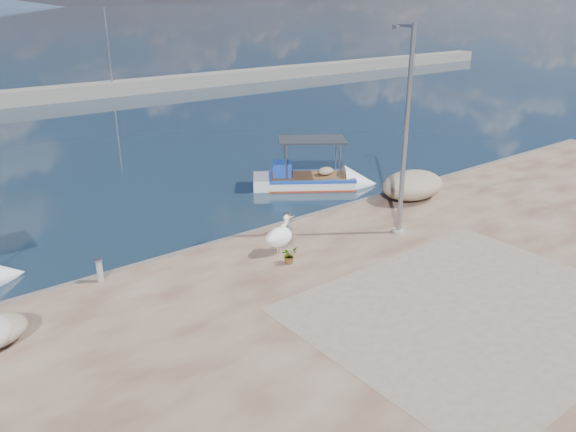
# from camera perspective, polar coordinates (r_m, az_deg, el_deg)

# --- Properties ---
(ground) EXTENTS (1400.00, 1400.00, 0.00)m
(ground) POSITION_cam_1_polar(r_m,az_deg,el_deg) (17.03, 7.92, -7.77)
(ground) COLOR #162635
(ground) RESTS_ON ground
(quay) EXTENTS (44.00, 22.00, 0.50)m
(quay) POSITION_cam_1_polar(r_m,az_deg,el_deg) (14.11, 26.18, -15.58)
(quay) COLOR #543024
(quay) RESTS_ON ground
(quay_patch) EXTENTS (9.00, 7.00, 0.01)m
(quay_patch) POSITION_cam_1_polar(r_m,az_deg,el_deg) (15.88, 18.40, -8.95)
(quay_patch) COLOR gray
(quay_patch) RESTS_ON quay
(breakwater) EXTENTS (120.00, 2.20, 7.50)m
(breakwater) POSITION_cam_1_polar(r_m,az_deg,el_deg) (51.96, -25.72, 10.79)
(breakwater) COLOR gray
(breakwater) RESTS_ON ground
(boat_right) EXTENTS (5.54, 4.60, 2.64)m
(boat_right) POSITION_cam_1_polar(r_m,az_deg,el_deg) (26.20, 2.26, 3.47)
(boat_right) COLOR white
(boat_right) RESTS_ON ground
(pelican) EXTENTS (1.28, 0.75, 1.22)m
(pelican) POSITION_cam_1_polar(r_m,az_deg,el_deg) (18.00, -0.85, -2.09)
(pelican) COLOR tan
(pelican) RESTS_ON quay
(lamp_post) EXTENTS (0.44, 0.96, 7.00)m
(lamp_post) POSITION_cam_1_polar(r_m,az_deg,el_deg) (19.16, 11.77, 7.52)
(lamp_post) COLOR gray
(lamp_post) RESTS_ON quay
(bollard_near) EXTENTS (0.25, 0.25, 0.76)m
(bollard_near) POSITION_cam_1_polar(r_m,az_deg,el_deg) (19.57, -0.10, -0.62)
(bollard_near) COLOR gray
(bollard_near) RESTS_ON quay
(bollard_far) EXTENTS (0.24, 0.24, 0.72)m
(bollard_far) POSITION_cam_1_polar(r_m,az_deg,el_deg) (17.17, -18.60, -5.16)
(bollard_far) COLOR gray
(bollard_far) RESTS_ON quay
(potted_plant) EXTENTS (0.54, 0.49, 0.54)m
(potted_plant) POSITION_cam_1_polar(r_m,az_deg,el_deg) (17.42, 0.12, -4.00)
(potted_plant) COLOR #33722D
(potted_plant) RESTS_ON quay
(net_pile_c) EXTENTS (2.87, 2.05, 1.13)m
(net_pile_c) POSITION_cam_1_polar(r_m,az_deg,el_deg) (23.54, 12.51, 3.08)
(net_pile_c) COLOR tan
(net_pile_c) RESTS_ON quay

